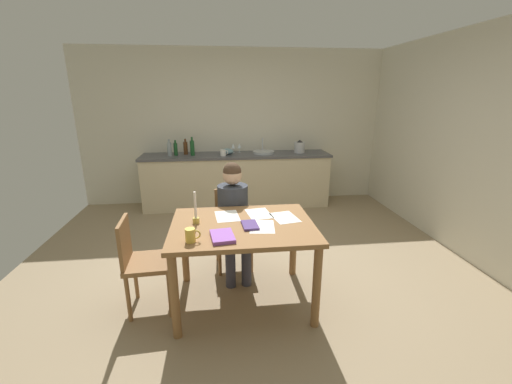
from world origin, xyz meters
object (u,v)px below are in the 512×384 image
(coffee_mug, at_px, (191,235))
(bottle_wine_red, at_px, (186,148))
(bottle_vinegar, at_px, (176,149))
(teacup_on_counter, at_px, (223,153))
(bottle_sauce, at_px, (192,148))
(stovetop_kettle, at_px, (300,147))
(chair_at_table, at_px, (233,224))
(book_cookery, at_px, (222,236))
(person_seated, at_px, (234,212))
(chair_side_empty, at_px, (142,260))
(wine_glass_near_sink, at_px, (239,146))
(mixing_bowl, at_px, (227,151))
(bottle_oil, at_px, (169,149))
(book_magazine, at_px, (250,225))
(candlestick, at_px, (196,214))
(dining_table, at_px, (243,236))
(sink_unit, at_px, (264,152))
(wine_glass_by_kettle, at_px, (233,146))

(coffee_mug, distance_m, bottle_wine_red, 3.14)
(bottle_vinegar, relative_size, teacup_on_counter, 1.95)
(bottle_sauce, relative_size, stovetop_kettle, 1.36)
(chair_at_table, distance_m, book_cookery, 1.04)
(chair_at_table, xyz_separation_m, bottle_wine_red, (-0.67, 2.10, 0.53))
(person_seated, bearing_deg, bottle_sauce, 104.63)
(chair_side_empty, bearing_deg, wine_glass_near_sink, 70.01)
(chair_at_table, height_order, mixing_bowl, mixing_bowl)
(coffee_mug, bearing_deg, bottle_oil, 100.37)
(chair_at_table, relative_size, person_seated, 0.72)
(coffee_mug, distance_m, bottle_vinegar, 3.08)
(person_seated, height_order, bottle_sauce, bottle_sauce)
(stovetop_kettle, bearing_deg, wine_glass_near_sink, 171.62)
(bottle_oil, bearing_deg, bottle_sauce, 1.27)
(chair_at_table, xyz_separation_m, book_magazine, (0.12, -0.77, 0.31))
(book_cookery, xyz_separation_m, bottle_sauce, (-0.43, 2.97, 0.24))
(chair_at_table, height_order, candlestick, candlestick)
(mixing_bowl, bearing_deg, dining_table, -89.05)
(chair_at_table, height_order, book_magazine, chair_at_table)
(bottle_wine_red, bearing_deg, bottle_oil, -153.57)
(chair_at_table, distance_m, teacup_on_counter, 1.94)
(bottle_vinegar, xyz_separation_m, bottle_sauce, (0.27, -0.03, 0.02))
(sink_unit, relative_size, bottle_vinegar, 1.44)
(book_cookery, relative_size, wine_glass_near_sink, 1.64)
(wine_glass_by_kettle, height_order, teacup_on_counter, wine_glass_by_kettle)
(person_seated, bearing_deg, wine_glass_by_kettle, 87.16)
(bottle_sauce, relative_size, teacup_on_counter, 2.35)
(book_cookery, height_order, wine_glass_by_kettle, wine_glass_by_kettle)
(chair_side_empty, height_order, candlestick, candlestick)
(book_magazine, distance_m, sink_unit, 2.86)
(stovetop_kettle, bearing_deg, teacup_on_counter, -173.42)
(wine_glass_by_kettle, bearing_deg, bottle_oil, -168.79)
(candlestick, bearing_deg, dining_table, -9.67)
(person_seated, xyz_separation_m, bottle_wine_red, (-0.68, 2.25, 0.33))
(chair_side_empty, xyz_separation_m, bottle_wine_red, (0.16, 2.82, 0.53))
(book_cookery, height_order, teacup_on_counter, teacup_on_counter)
(sink_unit, distance_m, bottle_sauce, 1.19)
(dining_table, xyz_separation_m, sink_unit, (0.57, 2.75, 0.26))
(bottle_oil, bearing_deg, coffee_mug, -79.63)
(bottle_vinegar, xyz_separation_m, stovetop_kettle, (2.07, 0.02, -0.01))
(teacup_on_counter, bearing_deg, wine_glass_by_kettle, 59.67)
(bottle_oil, bearing_deg, teacup_on_counter, -6.27)
(candlestick, height_order, stovetop_kettle, stovetop_kettle)
(candlestick, xyz_separation_m, mixing_bowl, (0.36, 2.67, 0.09))
(mixing_bowl, bearing_deg, teacup_on_counter, -115.29)
(mixing_bowl, distance_m, teacup_on_counter, 0.15)
(candlestick, xyz_separation_m, bottle_sauce, (-0.20, 2.63, 0.17))
(bottle_wine_red, bearing_deg, book_cookery, -79.99)
(person_seated, xyz_separation_m, book_cookery, (-0.13, -0.84, 0.11))
(person_seated, xyz_separation_m, teacup_on_counter, (-0.06, 2.03, 0.27))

